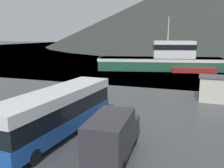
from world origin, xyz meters
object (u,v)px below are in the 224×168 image
fishing_boat (164,60)px  dock_kiosk (212,88)px  delivery_van (113,135)px  small_boat (193,70)px  storage_bin (30,106)px  tour_bus (58,110)px

fishing_boat → dock_kiosk: fishing_boat is taller
fishing_boat → dock_kiosk: 23.08m
delivery_van → fishing_boat: 36.53m
delivery_van → dock_kiosk: size_ratio=2.12×
delivery_van → small_boat: bearing=80.8°
fishing_boat → storage_bin: fishing_boat is taller
tour_bus → fishing_boat: (2.15, 34.73, 0.24)m
small_boat → tour_bus: bearing=155.7°
fishing_boat → storage_bin: 32.34m
tour_bus → small_boat: (7.75, 33.14, -1.33)m
tour_bus → fishing_boat: bearing=90.2°
fishing_boat → small_boat: bearing=-119.5°
fishing_boat → dock_kiosk: (7.98, -21.64, -0.70)m
fishing_boat → small_boat: size_ratio=3.08×
delivery_van → storage_bin: 10.47m
delivery_van → small_boat: (3.25, 34.86, -0.89)m
dock_kiosk → small_boat: (-2.39, 20.05, -0.87)m
delivery_van → fishing_boat: bearing=89.8°
delivery_van → fishing_boat: fishing_boat is taller
dock_kiosk → small_boat: dock_kiosk is taller
delivery_van → dock_kiosk: 15.85m
fishing_boat → storage_bin: (-6.89, -31.56, -1.32)m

